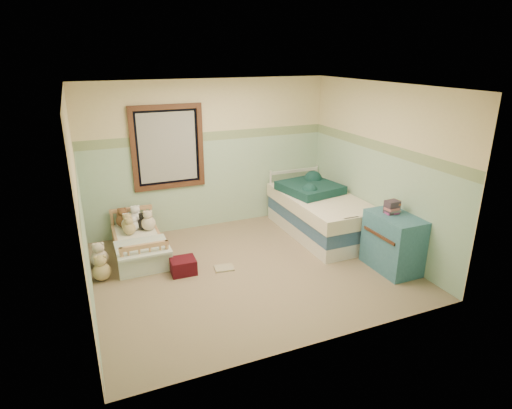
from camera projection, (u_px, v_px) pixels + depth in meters
name	position (u px, v px, depth m)	size (l,w,h in m)	color
floor	(250.00, 269.00, 6.05)	(4.20, 3.60, 0.02)	gray
ceiling	(249.00, 85.00, 5.20)	(4.20, 3.60, 0.02)	silver
wall_back	(210.00, 155.00, 7.19)	(4.20, 0.04, 2.50)	beige
wall_front	(320.00, 235.00, 4.06)	(4.20, 0.04, 2.50)	beige
wall_left	(79.00, 205.00, 4.86)	(0.04, 3.60, 2.50)	beige
wall_right	(379.00, 168.00, 6.39)	(0.04, 3.60, 2.50)	beige
wainscot_mint	(211.00, 184.00, 7.34)	(4.20, 0.01, 1.50)	#99BA98
border_strip	(209.00, 136.00, 7.06)	(4.20, 0.01, 0.15)	#375F3D
window_frame	(168.00, 148.00, 6.83)	(1.16, 0.06, 1.36)	#381C12
window_blinds	(168.00, 147.00, 6.84)	(0.92, 0.01, 1.12)	beige
toddler_bed_frame	(139.00, 250.00, 6.43)	(0.67, 1.33, 0.17)	#A87A51
toddler_mattress	(138.00, 241.00, 6.38)	(0.61, 1.27, 0.12)	white
patchwork_quilt	(142.00, 247.00, 5.99)	(0.72, 0.67, 0.03)	#8BAADF
plush_bed_brown	(123.00, 220.00, 6.70)	(0.22, 0.22, 0.22)	brown
plush_bed_white	(136.00, 218.00, 6.77)	(0.22, 0.22, 0.22)	white
plush_bed_tan	(128.00, 225.00, 6.53)	(0.20, 0.20, 0.20)	tan
plush_bed_dark	(143.00, 224.00, 6.62)	(0.18, 0.18, 0.18)	black
plush_floor_cream	(100.00, 258.00, 6.07)	(0.25, 0.25, 0.25)	beige
plush_floor_tan	(102.00, 272.00, 5.71)	(0.25, 0.25, 0.25)	tan
twin_bed_frame	(320.00, 227.00, 7.17)	(1.00, 2.01, 0.22)	white
twin_boxspring	(320.00, 215.00, 7.10)	(1.00, 2.01, 0.22)	navy
twin_mattress	(321.00, 203.00, 7.03)	(1.04, 2.05, 0.22)	silver
teal_blanket	(310.00, 188.00, 7.21)	(0.85, 0.90, 0.14)	#113736
dresser	(393.00, 242.00, 5.92)	(0.50, 0.80, 0.80)	#2E5E75
book_stack	(392.00, 207.00, 5.85)	(0.18, 0.14, 0.18)	#4F3230
red_pillow	(183.00, 266.00, 5.89)	(0.34, 0.30, 0.21)	maroon
floor_book	(224.00, 268.00, 6.03)	(0.27, 0.21, 0.02)	yellow
extra_plush_0	(148.00, 223.00, 6.58)	(0.22, 0.22, 0.22)	beige
extra_plush_1	(127.00, 223.00, 6.65)	(0.17, 0.17, 0.17)	white
extra_plush_2	(130.00, 229.00, 6.42)	(0.19, 0.19, 0.19)	tan
extra_plush_3	(134.00, 226.00, 6.57)	(0.16, 0.16, 0.16)	white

